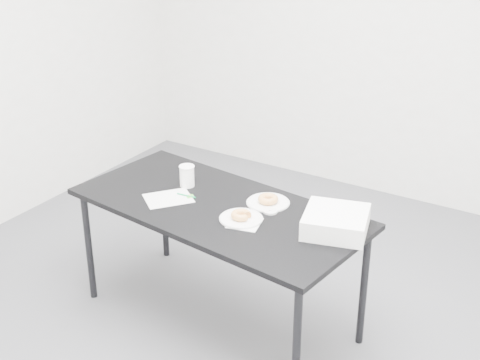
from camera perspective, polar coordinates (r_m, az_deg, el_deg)
The scene contains 14 objects.
floor at distance 4.06m, azimuth -0.92°, elevation -10.78°, with size 4.00×4.00×0.00m, color #48484D.
wall_back at distance 5.21m, azimuth 11.22°, elevation 13.06°, with size 4.00×0.02×2.70m, color white.
table at distance 3.62m, azimuth -1.88°, elevation -2.99°, with size 1.69×0.94×0.73m.
scorecard at distance 3.69m, azimuth -6.13°, elevation -1.56°, with size 0.20×0.25×0.00m, color white.
logo_patch at distance 3.70m, azimuth -4.27°, elevation -1.39°, with size 0.04×0.04×0.00m, color green.
pen at distance 3.70m, azimuth -4.61°, elevation -1.32°, with size 0.01×0.01×0.12m, color #0D954D.
napkin at distance 3.42m, azimuth 0.41°, elevation -3.69°, with size 0.16×0.16×0.00m, color white.
plate_near at distance 3.45m, azimuth 0.09°, elevation -3.31°, with size 0.23×0.23×0.01m, color white.
donut_near at distance 3.44m, azimuth 0.09°, elevation -3.00°, with size 0.11×0.11×0.04m, color #CF8E41.
plate_far at distance 3.62m, azimuth 2.41°, elevation -1.94°, with size 0.24×0.24×0.01m, color white.
donut_far at distance 3.61m, azimuth 2.41°, elevation -1.63°, with size 0.11×0.11×0.04m, color #CF8E41.
coffee_cup at distance 3.81m, azimuth -4.55°, elevation 0.35°, with size 0.08×0.08×0.12m, color white.
cup_lid at distance 3.53m, azimuth 2.60°, elevation -2.67°, with size 0.08×0.08×0.01m, color silver.
bakery_box at distance 3.36m, azimuth 8.17°, elevation -3.56°, with size 0.31×0.31×0.10m, color white.
Camera 1 is at (1.79, -2.78, 2.36)m, focal length 50.00 mm.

